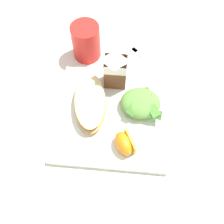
% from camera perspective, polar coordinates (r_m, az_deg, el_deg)
% --- Properties ---
extents(ground, '(3.00, 3.00, 0.00)m').
position_cam_1_polar(ground, '(0.69, 0.00, -1.04)').
color(ground, beige).
extents(white_plate, '(0.28, 0.28, 0.02)m').
position_cam_1_polar(white_plate, '(0.68, 0.00, -0.73)').
color(white_plate, white).
rests_on(white_plate, ground).
extents(cheesy_pizza_bread, '(0.10, 0.18, 0.04)m').
position_cam_1_polar(cheesy_pizza_bread, '(0.67, -4.67, 2.05)').
color(cheesy_pizza_bread, tan).
rests_on(cheesy_pizza_bread, white_plate).
extents(green_salad_pile, '(0.10, 0.09, 0.04)m').
position_cam_1_polar(green_salad_pile, '(0.67, 6.10, 1.88)').
color(green_salad_pile, '#5B8E3D').
rests_on(green_salad_pile, white_plate).
extents(milk_carton, '(0.06, 0.04, 0.11)m').
position_cam_1_polar(milk_carton, '(0.68, 0.53, 9.25)').
color(milk_carton, brown).
rests_on(milk_carton, white_plate).
extents(orange_wedge_front, '(0.06, 0.07, 0.04)m').
position_cam_1_polar(orange_wedge_front, '(0.62, 2.68, -6.62)').
color(orange_wedge_front, orange).
rests_on(orange_wedge_front, white_plate).
extents(metal_fork, '(0.15, 0.14, 0.01)m').
position_cam_1_polar(metal_fork, '(0.80, 7.40, 10.98)').
color(metal_fork, silver).
rests_on(metal_fork, ground).
extents(drinking_red_cup, '(0.08, 0.08, 0.10)m').
position_cam_1_polar(drinking_red_cup, '(0.77, -5.54, 14.68)').
color(drinking_red_cup, red).
rests_on(drinking_red_cup, ground).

